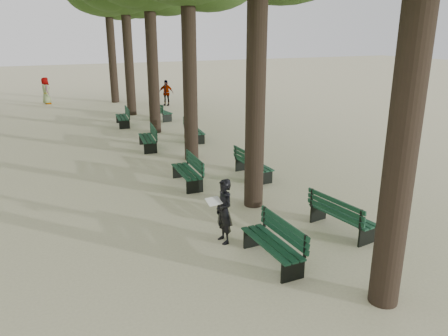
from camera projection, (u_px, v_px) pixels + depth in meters
name	position (u px, v px, depth m)	size (l,w,h in m)	color
ground	(257.00, 266.00, 9.05)	(120.00, 120.00, 0.00)	beige
bench_left_0	(272.00, 251.00, 9.13)	(0.60, 1.81, 0.92)	black
bench_left_1	(187.00, 177.00, 13.74)	(0.66, 1.83, 0.92)	black
bench_left_2	(148.00, 142.00, 17.93)	(0.78, 1.86, 0.92)	black
bench_left_3	(123.00, 121.00, 22.26)	(0.74, 1.85, 0.92)	black
bench_right_0	(341.00, 221.00, 10.52)	(0.81, 1.86, 0.92)	black
bench_right_1	(253.00, 169.00, 14.48)	(0.60, 1.81, 0.92)	black
bench_right_2	(194.00, 134.00, 19.34)	(0.76, 1.85, 0.92)	black
bench_right_3	(161.00, 115.00, 23.82)	(0.80, 1.86, 0.92)	black
man_with_map	(224.00, 211.00, 9.88)	(0.60, 0.62, 1.52)	black
pedestrian_d	(46.00, 91.00, 28.70)	(0.85, 0.35, 1.74)	#262628
pedestrian_c	(166.00, 93.00, 28.13)	(0.96, 0.33, 1.64)	#262628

